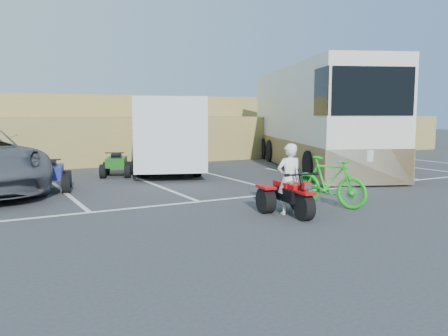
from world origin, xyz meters
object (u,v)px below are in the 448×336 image
red_trike_atv (292,215)px  rv_motorhome (315,125)px  cargo_trailer (167,133)px  rider (289,179)px  green_dirt_bike (328,182)px  quad_atv_green (117,176)px  quad_atv_blue (51,191)px

red_trike_atv → rv_motorhome: (6.38, 7.07, 1.71)m
red_trike_atv → cargo_trailer: (0.46, 8.40, 1.48)m
cargo_trailer → rider: bearing=-73.7°
green_dirt_bike → quad_atv_green: bearing=91.2°
red_trike_atv → green_dirt_bike: (1.37, 0.42, 0.59)m
quad_atv_blue → quad_atv_green: 3.31m
rider → quad_atv_green: bearing=-71.0°
red_trike_atv → rider: 0.79m
quad_atv_blue → rider: bearing=-41.7°
red_trike_atv → quad_atv_blue: bearing=132.3°
red_trike_atv → cargo_trailer: size_ratio=0.24×
rider → green_dirt_bike: 1.39m
red_trike_atv → quad_atv_blue: (-4.09, 5.92, 0.00)m
red_trike_atv → rv_motorhome: bearing=55.6°
rv_motorhome → quad_atv_blue: 10.67m
cargo_trailer → rv_motorhome: rv_motorhome is taller
green_dirt_bike → quad_atv_green: 8.20m
green_dirt_bike → rv_motorhome: bearing=33.2°
green_dirt_bike → rv_motorhome: size_ratio=0.18×
green_dirt_bike → quad_atv_blue: size_ratio=1.32×
red_trike_atv → cargo_trailer: 8.54m
quad_atv_green → quad_atv_blue: bearing=-117.9°
red_trike_atv → quad_atv_green: red_trike_atv is taller
rv_motorhome → cargo_trailer: bearing=-170.8°
rider → green_dirt_bike: (1.35, 0.27, -0.19)m
red_trike_atv → quad_atv_green: 8.21m
red_trike_atv → green_dirt_bike: bearing=24.8°
red_trike_atv → quad_atv_blue: 7.19m
cargo_trailer → quad_atv_blue: size_ratio=4.24×
cargo_trailer → green_dirt_bike: bearing=-64.2°
green_dirt_bike → cargo_trailer: size_ratio=0.31×
cargo_trailer → quad_atv_green: size_ratio=4.60×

